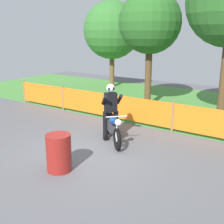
% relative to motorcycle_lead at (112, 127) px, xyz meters
% --- Properties ---
extents(ground, '(24.00, 24.00, 0.02)m').
position_rel_motorcycle_lead_xyz_m(ground, '(-0.05, -1.08, -0.47)').
color(ground, '#5B5B60').
extents(grass_verge, '(24.00, 7.39, 0.01)m').
position_rel_motorcycle_lead_xyz_m(grass_verge, '(-0.05, 5.45, -0.46)').
color(grass_verge, '#4C8C3D').
rests_on(grass_verge, ground).
extents(barrier_fence, '(12.04, 0.08, 1.05)m').
position_rel_motorcycle_lead_xyz_m(barrier_fence, '(-0.05, 1.75, 0.08)').
color(barrier_fence, olive).
rests_on(barrier_fence, ground).
extents(tree_leftmost, '(3.22, 3.22, 4.86)m').
position_rel_motorcycle_lead_xyz_m(tree_leftmost, '(-4.95, 7.28, 2.78)').
color(tree_leftmost, brown).
rests_on(tree_leftmost, ground).
extents(tree_near_left, '(2.55, 2.55, 4.80)m').
position_rel_motorcycle_lead_xyz_m(tree_near_left, '(-1.05, 4.27, 3.04)').
color(tree_near_left, brown).
rests_on(tree_near_left, ground).
extents(motorcycle_lead, '(1.52, 1.47, 0.95)m').
position_rel_motorcycle_lead_xyz_m(motorcycle_lead, '(0.00, 0.00, 0.00)').
color(motorcycle_lead, black).
rests_on(motorcycle_lead, ground).
extents(rider_lead, '(0.77, 0.76, 1.69)m').
position_rel_motorcycle_lead_xyz_m(rider_lead, '(-0.16, 0.15, 0.49)').
color(rider_lead, black).
rests_on(rider_lead, ground).
extents(oil_drum, '(0.58, 0.58, 0.88)m').
position_rel_motorcycle_lead_xyz_m(oil_drum, '(0.01, -2.22, -0.02)').
color(oil_drum, maroon).
rests_on(oil_drum, ground).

